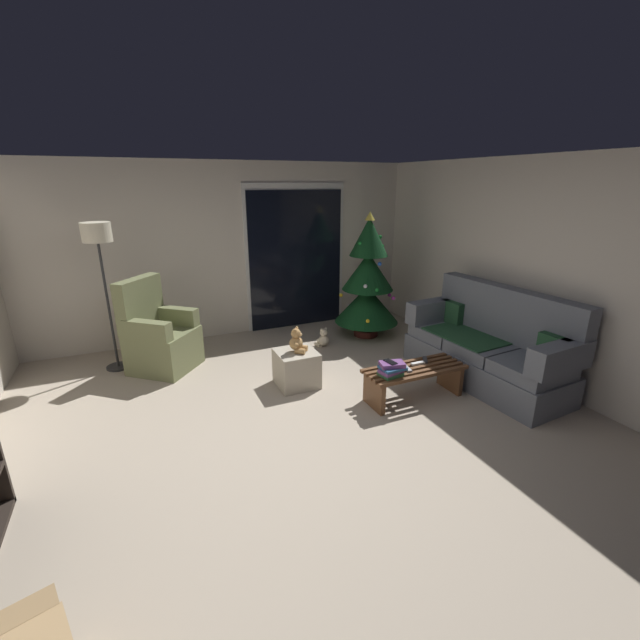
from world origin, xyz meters
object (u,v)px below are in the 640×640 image
coffee_table (414,377)px  christmas_tree (368,283)px  cell_phone (390,362)px  armchair (159,338)px  teddy_bear_honey (297,342)px  remote_graphite (425,360)px  ottoman (297,368)px  floor_lamp (99,247)px  remote_white (418,363)px  teddy_bear_cream_by_tree (323,339)px  remote_silver (407,368)px  couch (489,348)px  book_stack (391,369)px

coffee_table → christmas_tree: (0.51, 1.90, 0.57)m
cell_phone → armchair: bearing=128.7°
teddy_bear_honey → christmas_tree: bearing=35.8°
coffee_table → cell_phone: bearing=-171.3°
remote_graphite → ottoman: 1.43m
cell_phone → floor_lamp: size_ratio=0.08×
christmas_tree → armchair: christmas_tree is taller
remote_white → remote_graphite: bearing=-69.4°
coffee_table → cell_phone: size_ratio=7.64×
coffee_table → teddy_bear_cream_by_tree: size_ratio=3.86×
remote_silver → christmas_tree: (0.62, 1.91, 0.44)m
floor_lamp → teddy_bear_honey: size_ratio=6.25×
remote_white → remote_silver: same height
floor_lamp → ottoman: floor_lamp is taller
remote_white → christmas_tree: christmas_tree is taller
floor_lamp → coffee_table: bearing=-36.5°
teddy_bear_cream_by_tree → floor_lamp: bearing=171.1°
ottoman → teddy_bear_cream_by_tree: 1.21m
remote_graphite → teddy_bear_cream_by_tree: bearing=139.0°
remote_white → armchair: bearing=54.8°
coffee_table → armchair: 3.07m
ottoman → coffee_table: bearing=-37.9°
remote_silver → cell_phone: bearing=21.8°
cell_phone → floor_lamp: 3.52m
coffee_table → teddy_bear_cream_by_tree: 1.76m
remote_graphite → cell_phone: bearing=-131.9°
coffee_table → christmas_tree: bearing=74.9°
coffee_table → remote_white: bearing=35.3°
armchair → remote_silver: bearing=-40.0°
remote_graphite → armchair: armchair is taller
remote_white → teddy_bear_honey: bearing=57.8°
floor_lamp → couch: bearing=-28.2°
remote_white → book_stack: (-0.42, -0.12, 0.06)m
remote_white → floor_lamp: 3.81m
teddy_bear_honey → ottoman: bearing=142.1°
remote_graphite → teddy_bear_honey: bearing=-176.8°
couch → floor_lamp: 4.62m
armchair → teddy_bear_honey: size_ratio=3.96×
christmas_tree → teddy_bear_honey: christmas_tree is taller
remote_silver → ottoman: size_ratio=0.35×
remote_white → ottoman: (-1.10, 0.75, -0.17)m
teddy_bear_honey → floor_lamp: bearing=144.3°
christmas_tree → teddy_bear_cream_by_tree: christmas_tree is taller
remote_white → book_stack: book_stack is taller
coffee_table → remote_white: size_ratio=7.05×
armchair → floor_lamp: (-0.51, 0.23, 1.10)m
coffee_table → ottoman: (-1.03, 0.80, -0.04)m
coffee_table → christmas_tree: size_ratio=0.60×
coffee_table → couch: bearing=1.7°
armchair → teddy_bear_honey: armchair is taller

